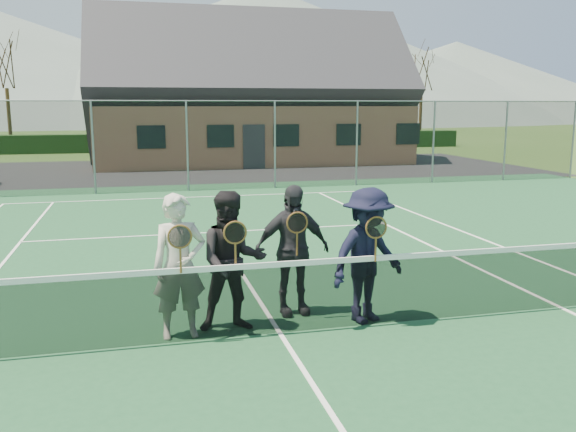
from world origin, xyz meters
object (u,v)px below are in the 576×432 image
(clubhouse, at_px, (248,82))
(player_a, at_px, (179,266))
(tennis_net, at_px, (280,295))
(player_c, at_px, (292,250))
(player_d, at_px, (368,256))
(player_b, at_px, (232,261))

(clubhouse, xyz_separation_m, player_a, (-5.21, -23.76, -3.07))
(player_a, bearing_deg, clubhouse, 77.62)
(tennis_net, xyz_separation_m, player_c, (0.34, 0.74, 0.38))
(tennis_net, xyz_separation_m, player_a, (-1.21, 0.24, 0.38))
(player_c, xyz_separation_m, player_d, (0.89, -0.55, -0.00))
(player_d, bearing_deg, clubhouse, 83.35)
(clubhouse, xyz_separation_m, player_d, (-2.77, -23.81, -3.07))
(clubhouse, distance_m, player_b, 24.31)
(clubhouse, distance_m, player_d, 24.16)
(player_b, bearing_deg, clubhouse, 79.13)
(tennis_net, distance_m, player_c, 0.90)
(tennis_net, relative_size, player_c, 6.49)
(player_b, relative_size, player_d, 1.00)
(tennis_net, height_order, clubhouse, clubhouse)
(clubhouse, height_order, player_c, clubhouse)
(player_b, bearing_deg, player_d, -4.02)
(tennis_net, height_order, player_d, player_d)
(tennis_net, bearing_deg, player_c, 65.25)
(tennis_net, bearing_deg, player_d, 8.84)
(tennis_net, xyz_separation_m, player_b, (-0.55, 0.32, 0.38))
(tennis_net, relative_size, player_d, 6.49)
(clubhouse, bearing_deg, player_a, -102.38)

